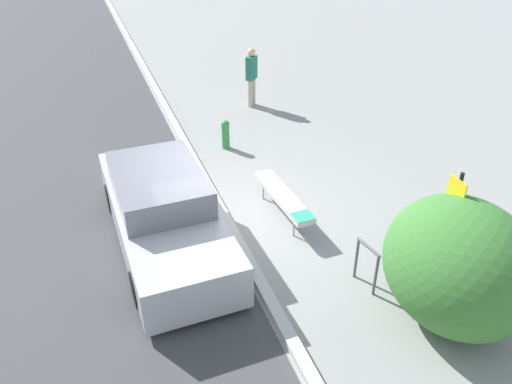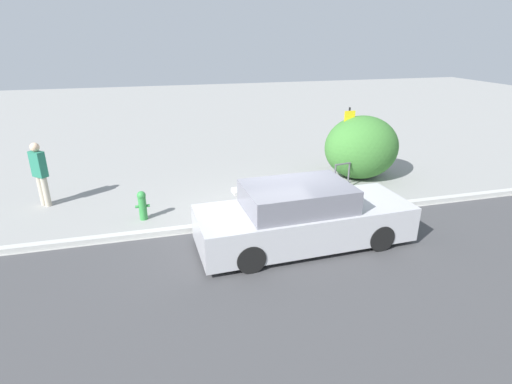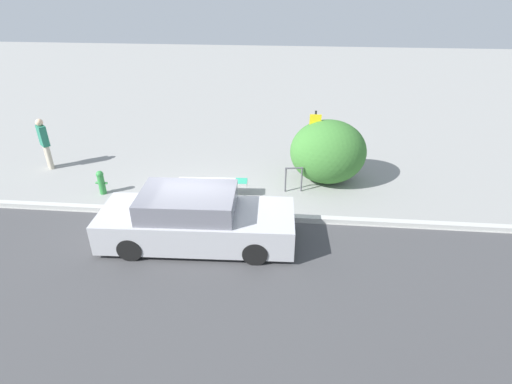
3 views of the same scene
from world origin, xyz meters
The scene contains 9 objects.
ground_plane centered at (0.00, 0.00, 0.00)m, with size 60.00×60.00×0.00m, color gray.
curb centered at (0.00, 0.00, 0.07)m, with size 60.00×0.20×0.13m.
bench centered at (0.27, 1.17, 0.45)m, with size 2.12×0.51×0.52m.
bike_rack centered at (2.70, 1.66, 0.50)m, with size 0.55×0.13×0.83m.
sign_post centered at (3.29, 2.62, 1.38)m, with size 0.36×0.08×2.30m.
fire_hydrant centered at (-3.16, 0.98, 0.41)m, with size 0.36×0.22×0.77m.
shrub_hedge centered at (3.76, 2.50, 1.02)m, with size 2.40×2.08×2.03m.
pedestrian centered at (-5.77, 2.60, 0.95)m, with size 0.45×0.44×1.78m.
parked_car_near centered at (0.30, -1.25, 0.65)m, with size 4.82×1.89×1.42m.
Camera 1 is at (8.14, -2.22, 5.73)m, focal length 35.00 mm.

